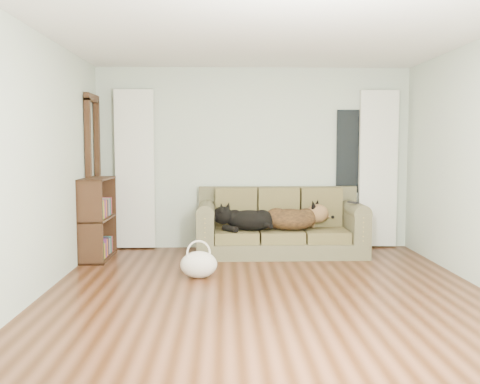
{
  "coord_description": "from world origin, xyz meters",
  "views": [
    {
      "loc": [
        -0.44,
        -5.24,
        1.48
      ],
      "look_at": [
        -0.22,
        1.6,
        0.89
      ],
      "focal_mm": 40.0,
      "sensor_mm": 36.0,
      "label": 1
    }
  ],
  "objects_px": {
    "sofa": "(281,222)",
    "bookshelf": "(98,221)",
    "tote_bag": "(199,264)",
    "dog_black_lab": "(247,220)",
    "dog_shepherd": "(293,219)"
  },
  "relations": [
    {
      "from": "sofa",
      "to": "bookshelf",
      "type": "xyz_separation_m",
      "value": [
        -2.43,
        -0.21,
        0.05
      ]
    },
    {
      "from": "dog_shepherd",
      "to": "bookshelf",
      "type": "bearing_deg",
      "value": 15.89
    },
    {
      "from": "dog_shepherd",
      "to": "tote_bag",
      "type": "xyz_separation_m",
      "value": [
        -1.22,
        -1.22,
        -0.33
      ]
    },
    {
      "from": "dog_black_lab",
      "to": "dog_shepherd",
      "type": "xyz_separation_m",
      "value": [
        0.63,
        0.01,
        0.01
      ]
    },
    {
      "from": "tote_bag",
      "to": "sofa",
      "type": "bearing_deg",
      "value": 50.75
    },
    {
      "from": "dog_shepherd",
      "to": "tote_bag",
      "type": "distance_m",
      "value": 1.76
    },
    {
      "from": "dog_shepherd",
      "to": "bookshelf",
      "type": "distance_m",
      "value": 2.6
    },
    {
      "from": "dog_shepherd",
      "to": "bookshelf",
      "type": "xyz_separation_m",
      "value": [
        -2.59,
        -0.14,
        0.01
      ]
    },
    {
      "from": "bookshelf",
      "to": "sofa",
      "type": "bearing_deg",
      "value": 4.43
    },
    {
      "from": "sofa",
      "to": "tote_bag",
      "type": "xyz_separation_m",
      "value": [
        -1.06,
        -1.3,
        -0.29
      ]
    },
    {
      "from": "dog_black_lab",
      "to": "dog_shepherd",
      "type": "relative_size",
      "value": 0.91
    },
    {
      "from": "sofa",
      "to": "dog_black_lab",
      "type": "distance_m",
      "value": 0.48
    },
    {
      "from": "dog_black_lab",
      "to": "tote_bag",
      "type": "height_order",
      "value": "dog_black_lab"
    },
    {
      "from": "tote_bag",
      "to": "bookshelf",
      "type": "xyz_separation_m",
      "value": [
        -1.37,
        1.09,
        0.34
      ]
    },
    {
      "from": "tote_bag",
      "to": "bookshelf",
      "type": "distance_m",
      "value": 1.78
    }
  ]
}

